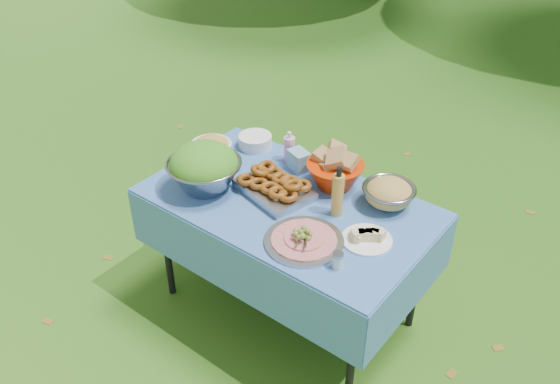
# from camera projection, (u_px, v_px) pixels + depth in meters

# --- Properties ---
(ground) EXTENTS (80.00, 80.00, 0.00)m
(ground) POSITION_uv_depth(u_px,v_px,m) (287.00, 307.00, 3.45)
(ground) COLOR #0E3609
(ground) RESTS_ON ground
(picnic_table) EXTENTS (1.46, 0.86, 0.76)m
(picnic_table) POSITION_uv_depth(u_px,v_px,m) (288.00, 258.00, 3.23)
(picnic_table) COLOR #7BCAED
(picnic_table) RESTS_ON ground
(salad_bowl) EXTENTS (0.50, 0.50, 0.25)m
(salad_bowl) POSITION_uv_depth(u_px,v_px,m) (204.00, 168.00, 3.04)
(salad_bowl) COLOR gray
(salad_bowl) RESTS_ON picnic_table
(pasta_bowl_white) EXTENTS (0.27, 0.27, 0.13)m
(pasta_bowl_white) POSITION_uv_depth(u_px,v_px,m) (211.00, 147.00, 3.34)
(pasta_bowl_white) COLOR white
(pasta_bowl_white) RESTS_ON picnic_table
(plate_stack) EXTENTS (0.21, 0.21, 0.07)m
(plate_stack) POSITION_uv_depth(u_px,v_px,m) (255.00, 141.00, 3.45)
(plate_stack) COLOR white
(plate_stack) RESTS_ON picnic_table
(wipes_box) EXTENTS (0.14, 0.12, 0.11)m
(wipes_box) POSITION_uv_depth(u_px,v_px,m) (299.00, 160.00, 3.24)
(wipes_box) COLOR #7CACC5
(wipes_box) RESTS_ON picnic_table
(sanitizer_bottle) EXTENTS (0.08, 0.08, 0.18)m
(sanitizer_bottle) POSITION_uv_depth(u_px,v_px,m) (289.00, 147.00, 3.29)
(sanitizer_bottle) COLOR #FEA4CE
(sanitizer_bottle) RESTS_ON picnic_table
(bread_bowl) EXTENTS (0.37, 0.37, 0.20)m
(bread_bowl) POSITION_uv_depth(u_px,v_px,m) (335.00, 169.00, 3.08)
(bread_bowl) COLOR red
(bread_bowl) RESTS_ON picnic_table
(pasta_bowl_steel) EXTENTS (0.30, 0.30, 0.14)m
(pasta_bowl_steel) POSITION_uv_depth(u_px,v_px,m) (389.00, 193.00, 2.95)
(pasta_bowl_steel) COLOR gray
(pasta_bowl_steel) RESTS_ON picnic_table
(fried_tray) EXTENTS (0.43, 0.35, 0.09)m
(fried_tray) POSITION_uv_depth(u_px,v_px,m) (274.00, 186.00, 3.05)
(fried_tray) COLOR #A1A2A6
(fried_tray) RESTS_ON picnic_table
(charcuterie_platter) EXTENTS (0.44, 0.44, 0.09)m
(charcuterie_platter) POSITION_uv_depth(u_px,v_px,m) (304.00, 235.00, 2.72)
(charcuterie_platter) COLOR #ADAFB5
(charcuterie_platter) RESTS_ON picnic_table
(oil_bottle) EXTENTS (0.06, 0.06, 0.27)m
(oil_bottle) POSITION_uv_depth(u_px,v_px,m) (338.00, 191.00, 2.85)
(oil_bottle) COLOR gold
(oil_bottle) RESTS_ON picnic_table
(cheese_plate) EXTENTS (0.31, 0.31, 0.06)m
(cheese_plate) POSITION_uv_depth(u_px,v_px,m) (367.00, 235.00, 2.74)
(cheese_plate) COLOR white
(cheese_plate) RESTS_ON picnic_table
(shaker) EXTENTS (0.06, 0.06, 0.08)m
(shaker) POSITION_uv_depth(u_px,v_px,m) (338.00, 260.00, 2.58)
(shaker) COLOR silver
(shaker) RESTS_ON picnic_table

